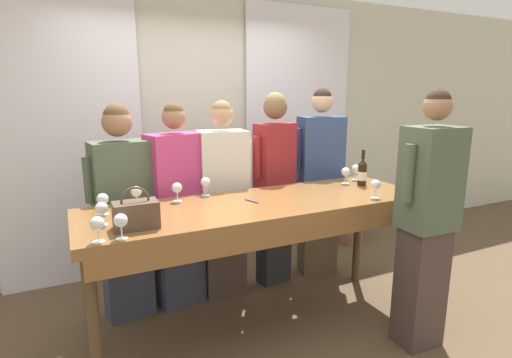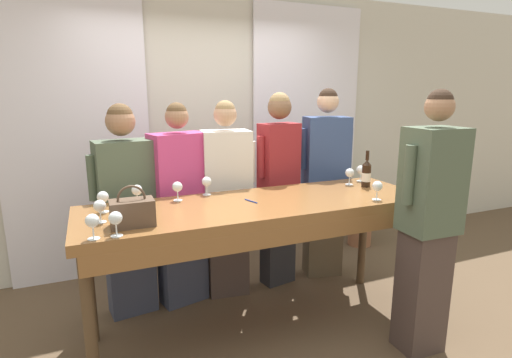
% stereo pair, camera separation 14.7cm
% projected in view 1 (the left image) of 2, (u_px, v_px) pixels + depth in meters
% --- Properties ---
extents(ground_plane, '(18.00, 18.00, 0.00)m').
position_uv_depth(ground_plane, '(260.00, 328.00, 3.07)').
color(ground_plane, brown).
extents(wall_back, '(12.00, 0.06, 2.80)m').
position_uv_depth(wall_back, '(195.00, 129.00, 4.10)').
color(wall_back, beige).
rests_on(wall_back, ground_plane).
extents(curtain_panel_left, '(1.30, 0.03, 2.69)m').
position_uv_depth(curtain_panel_left, '(68.00, 141.00, 3.55)').
color(curtain_panel_left, white).
rests_on(curtain_panel_left, ground_plane).
extents(curtain_panel_right, '(1.30, 0.03, 2.69)m').
position_uv_depth(curtain_panel_right, '(298.00, 130.00, 4.57)').
color(curtain_panel_right, white).
rests_on(curtain_panel_right, ground_plane).
extents(tasting_bar, '(2.50, 0.79, 1.01)m').
position_uv_depth(tasting_bar, '(262.00, 215.00, 2.86)').
color(tasting_bar, brown).
rests_on(tasting_bar, ground_plane).
extents(wine_bottle, '(0.07, 0.07, 0.30)m').
position_uv_depth(wine_bottle, '(362.00, 173.00, 3.32)').
color(wine_bottle, black).
rests_on(wine_bottle, tasting_bar).
extents(handbag, '(0.25, 0.15, 0.24)m').
position_uv_depth(handbag, '(136.00, 214.00, 2.29)').
color(handbag, brown).
rests_on(handbag, tasting_bar).
extents(wine_glass_front_left, '(0.07, 0.07, 0.14)m').
position_uv_depth(wine_glass_front_left, '(375.00, 185.00, 2.92)').
color(wine_glass_front_left, white).
rests_on(wine_glass_front_left, tasting_bar).
extents(wine_glass_front_mid, '(0.07, 0.07, 0.14)m').
position_uv_depth(wine_glass_front_mid, '(97.00, 224.00, 2.06)').
color(wine_glass_front_mid, white).
rests_on(wine_glass_front_mid, tasting_bar).
extents(wine_glass_front_right, '(0.07, 0.07, 0.14)m').
position_uv_depth(wine_glass_front_right, '(205.00, 183.00, 3.00)').
color(wine_glass_front_right, white).
rests_on(wine_glass_front_right, tasting_bar).
extents(wine_glass_center_left, '(0.07, 0.07, 0.14)m').
position_uv_depth(wine_glass_center_left, '(121.00, 221.00, 2.11)').
color(wine_glass_center_left, white).
rests_on(wine_glass_center_left, tasting_bar).
extents(wine_glass_center_mid, '(0.07, 0.07, 0.14)m').
position_uv_depth(wine_glass_center_mid, '(103.00, 200.00, 2.53)').
color(wine_glass_center_mid, white).
rests_on(wine_glass_center_mid, tasting_bar).
extents(wine_glass_center_right, '(0.07, 0.07, 0.14)m').
position_uv_depth(wine_glass_center_right, '(346.00, 172.00, 3.39)').
color(wine_glass_center_right, white).
rests_on(wine_glass_center_right, tasting_bar).
extents(wine_glass_back_left, '(0.07, 0.07, 0.14)m').
position_uv_depth(wine_glass_back_left, '(356.00, 169.00, 3.53)').
color(wine_glass_back_left, white).
rests_on(wine_glass_back_left, tasting_bar).
extents(wine_glass_back_mid, '(0.07, 0.07, 0.14)m').
position_uv_depth(wine_glass_back_mid, '(136.00, 192.00, 2.72)').
color(wine_glass_back_mid, white).
rests_on(wine_glass_back_mid, tasting_bar).
extents(wine_glass_back_right, '(0.07, 0.07, 0.14)m').
position_uv_depth(wine_glass_back_right, '(177.00, 188.00, 2.83)').
color(wine_glass_back_right, white).
rests_on(wine_glass_back_right, tasting_bar).
extents(wine_glass_near_host, '(0.07, 0.07, 0.14)m').
position_uv_depth(wine_glass_near_host, '(102.00, 209.00, 2.33)').
color(wine_glass_near_host, white).
rests_on(wine_glass_near_host, tasting_bar).
extents(pen, '(0.05, 0.13, 0.01)m').
position_uv_depth(pen, '(252.00, 201.00, 2.85)').
color(pen, '#193399').
rests_on(pen, tasting_bar).
extents(guest_olive_jacket, '(0.54, 0.31, 1.69)m').
position_uv_depth(guest_olive_jacket, '(124.00, 212.00, 3.08)').
color(guest_olive_jacket, '#383D51').
rests_on(guest_olive_jacket, ground_plane).
extents(guest_pink_top, '(0.56, 0.34, 1.70)m').
position_uv_depth(guest_pink_top, '(178.00, 207.00, 3.26)').
color(guest_pink_top, '#383D51').
rests_on(guest_pink_top, ground_plane).
extents(guest_cream_sweater, '(0.52, 0.32, 1.71)m').
position_uv_depth(guest_cream_sweater, '(223.00, 200.00, 3.43)').
color(guest_cream_sweater, '#473833').
rests_on(guest_cream_sweater, ground_plane).
extents(guest_striped_shirt, '(0.46, 0.26, 1.77)m').
position_uv_depth(guest_striped_shirt, '(274.00, 185.00, 3.63)').
color(guest_striped_shirt, '#28282D').
rests_on(guest_striped_shirt, ground_plane).
extents(guest_navy_coat, '(0.52, 0.33, 1.81)m').
position_uv_depth(guest_navy_coat, '(319.00, 182.00, 3.84)').
color(guest_navy_coat, brown).
rests_on(guest_navy_coat, ground_plane).
extents(host_pouring, '(0.46, 0.29, 1.79)m').
position_uv_depth(host_pouring, '(427.00, 222.00, 2.70)').
color(host_pouring, '#473833').
rests_on(host_pouring, ground_plane).
extents(potted_plant, '(0.37, 0.37, 0.73)m').
position_uv_depth(potted_plant, '(352.00, 211.00, 4.72)').
color(potted_plant, '#935B3D').
rests_on(potted_plant, ground_plane).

